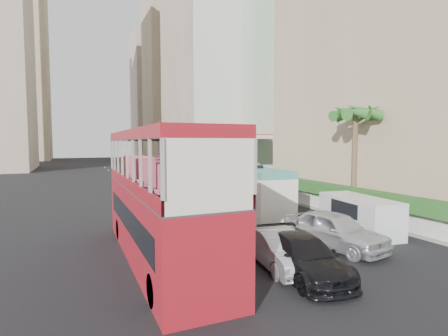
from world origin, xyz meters
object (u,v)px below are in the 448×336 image
car_black (303,275)px  panel_van_near (359,215)px  palm_tree (354,161)px  minibus_far (235,178)px  panel_van_far (206,175)px  shell_station (249,158)px  double_decker_bus (160,195)px  car_silver_lane_b (334,248)px  car_silver_lane_a (279,267)px  van_asset (187,189)px  minibus_near (254,192)px

car_black → panel_van_near: (6.10, 3.60, 0.91)m
palm_tree → minibus_far: bearing=110.5°
panel_van_far → shell_station: bearing=2.9°
shell_station → double_decker_bus: bearing=-124.8°
car_silver_lane_b → panel_van_near: (2.99, 1.59, 0.91)m
car_silver_lane_b → car_silver_lane_a: bearing=-175.3°
car_black → panel_van_near: panel_van_near is taller
double_decker_bus → panel_van_far: size_ratio=2.05×
car_silver_lane_b → van_asset: car_silver_lane_b is taller
double_decker_bus → shell_station: 28.02m
van_asset → palm_tree: 16.93m
double_decker_bus → minibus_near: bearing=38.4°
car_silver_lane_a → panel_van_near: size_ratio=0.90×
van_asset → minibus_near: minibus_near is taller
double_decker_bus → minibus_far: double_decker_bus is taller
car_silver_lane_b → shell_station: size_ratio=0.60×
minibus_far → panel_van_far: (0.07, 7.47, -0.39)m
car_silver_lane_b → car_black: (-3.11, -2.01, 0.00)m
minibus_far → double_decker_bus: bearing=-116.3°
shell_station → car_silver_lane_a: bearing=-115.4°
car_black → van_asset: (3.08, 22.94, 0.00)m
van_asset → panel_van_far: bearing=42.3°
minibus_near → minibus_far: (2.67, 8.39, -0.03)m
minibus_far → palm_tree: bearing=-60.6°
car_black → minibus_far: size_ratio=0.71×
car_silver_lane_a → shell_station: (12.23, 25.71, 2.75)m
car_silver_lane_b → minibus_near: bearing=77.8°
car_black → palm_tree: size_ratio=0.73×
panel_van_far → palm_tree: palm_tree is taller
car_black → palm_tree: palm_tree is taller
double_decker_bus → car_silver_lane_a: 5.29m
car_silver_lane_a → car_black: size_ratio=0.87×
car_silver_lane_a → minibus_far: size_ratio=0.62×
van_asset → palm_tree: palm_tree is taller
van_asset → minibus_near: 13.51m
car_black → shell_station: shell_station is taller
car_black → palm_tree: 12.84m
car_black → shell_station: 29.37m
car_black → van_asset: car_black is taller
car_silver_lane_a → minibus_near: (3.55, 8.51, 1.49)m
van_asset → shell_station: 9.97m
double_decker_bus → minibus_far: (9.99, 14.19, -1.06)m
double_decker_bus → minibus_near: 9.39m
palm_tree → van_asset: bearing=113.5°
car_silver_lane_a → van_asset: size_ratio=0.88×
car_silver_lane_b → panel_van_far: size_ratio=0.89×
car_black → panel_van_far: 26.08m
panel_van_near → panel_van_far: panel_van_far is taller
panel_van_far → palm_tree: size_ratio=0.84×
palm_tree → panel_van_far: bearing=102.0°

